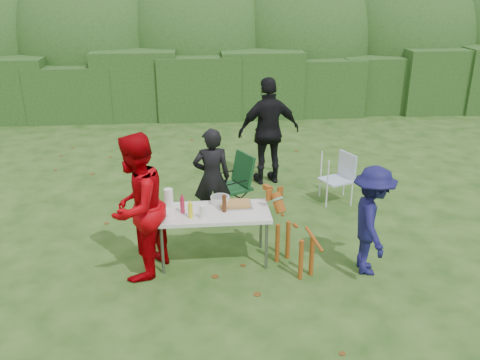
{
  "coord_description": "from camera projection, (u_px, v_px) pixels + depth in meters",
  "views": [
    {
      "loc": [
        -0.13,
        -6.0,
        3.64
      ],
      "look_at": [
        0.46,
        0.53,
        1.0
      ],
      "focal_mm": 38.0,
      "sensor_mm": 36.0,
      "label": 1
    }
  ],
  "objects": [
    {
      "name": "child",
      "position": [
        372.0,
        221.0,
        6.49
      ],
      "size": [
        0.65,
        1.0,
        1.46
      ],
      "primitive_type": "imported",
      "rotation": [
        0.0,
        0.0,
        1.45
      ],
      "color": "#121246",
      "rests_on": "ground"
    },
    {
      "name": "hedge_row",
      "position": [
        199.0,
        85.0,
        13.99
      ],
      "size": [
        22.0,
        1.4,
        1.7
      ],
      "primitive_type": "cube",
      "color": "#23471C",
      "rests_on": "ground"
    },
    {
      "name": "shrub_backdrop",
      "position": [
        198.0,
        49.0,
        15.19
      ],
      "size": [
        20.0,
        2.6,
        3.2
      ],
      "primitive_type": "ellipsoid",
      "color": "#3D6628",
      "rests_on": "ground"
    },
    {
      "name": "focaccia_bread",
      "position": [
        235.0,
        204.0,
        6.88
      ],
      "size": [
        0.4,
        0.26,
        0.04
      ],
      "primitive_type": "cube",
      "color": "#B48141",
      "rests_on": "food_tray"
    },
    {
      "name": "beer_bottle",
      "position": [
        224.0,
        203.0,
        6.68
      ],
      "size": [
        0.06,
        0.06,
        0.24
      ],
      "primitive_type": "cylinder",
      "color": "#47230F",
      "rests_on": "folding_table"
    },
    {
      "name": "camping_chair",
      "position": [
        232.0,
        184.0,
        8.27
      ],
      "size": [
        0.83,
        0.83,
        0.98
      ],
      "primitive_type": null,
      "rotation": [
        0.0,
        0.0,
        3.62
      ],
      "color": "#123F1C",
      "rests_on": "ground"
    },
    {
      "name": "person_black_puffy",
      "position": [
        269.0,
        131.0,
        9.31
      ],
      "size": [
        1.24,
        0.7,
        1.99
      ],
      "primitive_type": "imported",
      "rotation": [
        0.0,
        0.0,
        3.34
      ],
      "color": "black",
      "rests_on": "ground"
    },
    {
      "name": "lawn_chair",
      "position": [
        336.0,
        178.0,
        8.69
      ],
      "size": [
        0.66,
        0.66,
        0.86
      ],
      "primitive_type": null,
      "rotation": [
        0.0,
        0.0,
        3.53
      ],
      "color": "#5B8DC6",
      "rests_on": "ground"
    },
    {
      "name": "food_tray",
      "position": [
        235.0,
        205.0,
        6.89
      ],
      "size": [
        0.45,
        0.3,
        0.02
      ],
      "primitive_type": "cube",
      "color": "#B7B7BA",
      "rests_on": "folding_table"
    },
    {
      "name": "pasta_bowl",
      "position": [
        220.0,
        200.0,
        6.96
      ],
      "size": [
        0.26,
        0.26,
        0.1
      ],
      "primitive_type": "cylinder",
      "color": "silver",
      "rests_on": "folding_table"
    },
    {
      "name": "plate_stack",
      "position": [
        167.0,
        213.0,
        6.64
      ],
      "size": [
        0.24,
        0.24,
        0.05
      ],
      "primitive_type": "cylinder",
      "color": "white",
      "rests_on": "folding_table"
    },
    {
      "name": "paper_towel_roll",
      "position": [
        169.0,
        198.0,
        6.82
      ],
      "size": [
        0.12,
        0.12,
        0.26
      ],
      "primitive_type": "cylinder",
      "color": "white",
      "rests_on": "folding_table"
    },
    {
      "name": "folding_table",
      "position": [
        213.0,
        215.0,
        6.76
      ],
      "size": [
        1.5,
        0.7,
        0.74
      ],
      "color": "silver",
      "rests_on": "ground"
    },
    {
      "name": "person_cook",
      "position": [
        212.0,
        178.0,
        7.73
      ],
      "size": [
        0.59,
        0.41,
        1.57
      ],
      "primitive_type": "imported",
      "rotation": [
        0.0,
        0.0,
        3.2
      ],
      "color": "black",
      "rests_on": "ground"
    },
    {
      "name": "ground",
      "position": [
        210.0,
        264.0,
        6.92
      ],
      "size": [
        80.0,
        80.0,
        0.0
      ],
      "primitive_type": "plane",
      "color": "#1E4211"
    },
    {
      "name": "dog",
      "position": [
        295.0,
        236.0,
        6.64
      ],
      "size": [
        0.82,
        1.09,
        0.97
      ],
      "primitive_type": null,
      "rotation": [
        0.0,
        0.0,
        2.04
      ],
      "color": "brown",
      "rests_on": "ground"
    },
    {
      "name": "person_red_jacket",
      "position": [
        137.0,
        207.0,
        6.35
      ],
      "size": [
        1.04,
        1.15,
        1.91
      ],
      "primitive_type": "imported",
      "rotation": [
        0.0,
        0.0,
        -2.0
      ],
      "color": "#A40007",
      "rests_on": "ground"
    },
    {
      "name": "ketchup_bottle",
      "position": [
        182.0,
        205.0,
        6.66
      ],
      "size": [
        0.06,
        0.06,
        0.22
      ],
      "primitive_type": "cylinder",
      "color": "#A31D39",
      "rests_on": "folding_table"
    },
    {
      "name": "cup_stack",
      "position": [
        203.0,
        212.0,
        6.51
      ],
      "size": [
        0.08,
        0.08,
        0.18
      ],
      "primitive_type": "cylinder",
      "color": "white",
      "rests_on": "folding_table"
    },
    {
      "name": "mustard_bottle",
      "position": [
        190.0,
        211.0,
        6.53
      ],
      "size": [
        0.06,
        0.06,
        0.2
      ],
      "primitive_type": "cylinder",
      "color": "yellow",
      "rests_on": "folding_table"
    }
  ]
}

